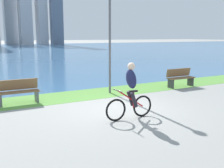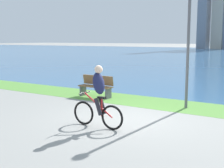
{
  "view_description": "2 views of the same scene",
  "coord_description": "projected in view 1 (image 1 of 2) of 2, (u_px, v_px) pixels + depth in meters",
  "views": [
    {
      "loc": [
        -4.51,
        -7.73,
        2.49
      ],
      "look_at": [
        0.01,
        0.38,
        0.82
      ],
      "focal_mm": 42.92,
      "sensor_mm": 36.0,
      "label": 1
    },
    {
      "loc": [
        4.42,
        -7.74,
        2.41
      ],
      "look_at": [
        -0.42,
        -0.09,
        1.06
      ],
      "focal_mm": 48.4,
      "sensor_mm": 36.0,
      "label": 2
    }
  ],
  "objects": [
    {
      "name": "bench_near_path",
      "position": [
        18.0,
        92.0,
        9.94
      ],
      "size": [
        1.5,
        0.47,
        0.9
      ],
      "color": "brown",
      "rests_on": "ground"
    },
    {
      "name": "grass_strip_bayside",
      "position": [
        86.0,
        94.0,
        11.55
      ],
      "size": [
        120.0,
        2.08,
        0.01
      ],
      "primitive_type": "cube",
      "color": "#59933D",
      "rests_on": "ground"
    },
    {
      "name": "cyclist_lead",
      "position": [
        131.0,
        92.0,
        8.03
      ],
      "size": [
        1.63,
        0.52,
        1.72
      ],
      "color": "black",
      "rests_on": "ground"
    },
    {
      "name": "ground_plane",
      "position": [
        117.0,
        109.0,
        9.25
      ],
      "size": [
        300.0,
        300.0,
        0.0
      ],
      "primitive_type": "plane",
      "color": "gray"
    },
    {
      "name": "bench_far_along_path",
      "position": [
        180.0,
        78.0,
        13.24
      ],
      "size": [
        1.5,
        0.47,
        0.9
      ],
      "color": "brown",
      "rests_on": "ground"
    },
    {
      "name": "lamppost_tall",
      "position": [
        110.0,
        27.0,
        11.37
      ],
      "size": [
        0.28,
        0.28,
        4.43
      ],
      "color": "#595960",
      "rests_on": "ground"
    }
  ]
}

